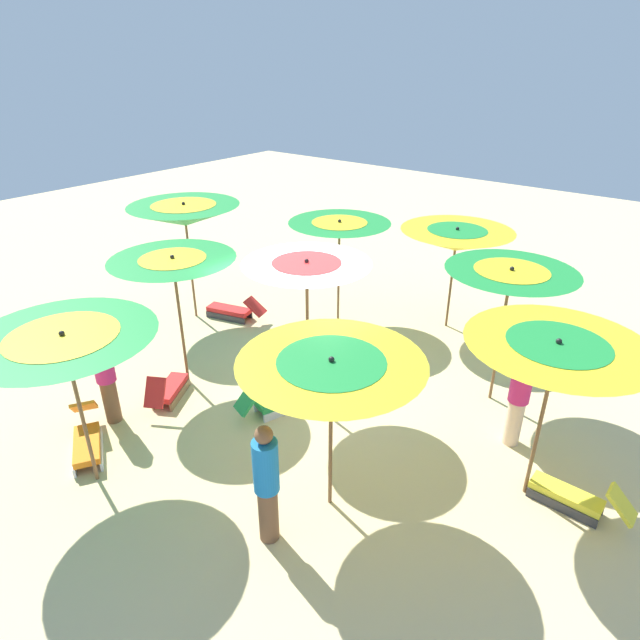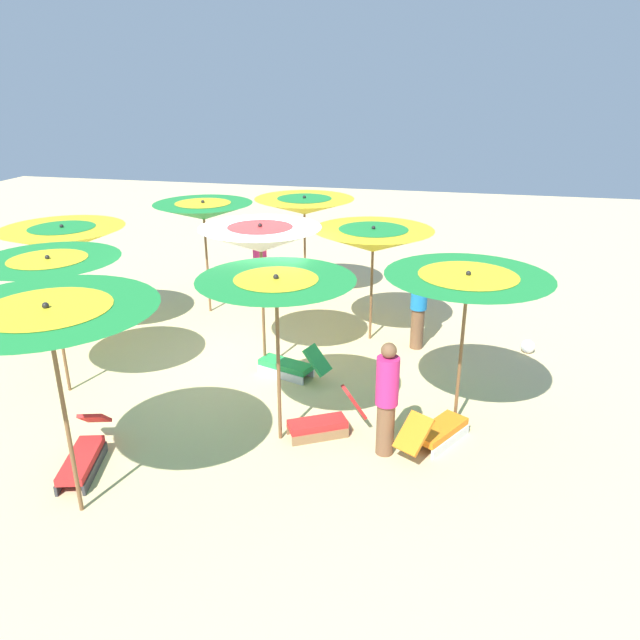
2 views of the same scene
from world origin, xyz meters
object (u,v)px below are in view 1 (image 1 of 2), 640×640
beachgoer_0 (267,483)px  beach_umbrella_4 (307,275)px  beachgoer_1 (519,396)px  beachgoer_2 (106,376)px  beach_umbrella_1 (331,376)px  beach_umbrella_5 (510,280)px  lounger_3 (86,438)px  beach_umbrella_7 (339,230)px  beach_umbrella_8 (456,240)px  lounger_2 (168,390)px  beach_umbrella_0 (65,348)px  beach_umbrella_2 (556,356)px  beach_umbrella_3 (174,268)px  lounger_0 (574,497)px  lounger_1 (233,310)px  lounger_4 (277,400)px  beach_umbrella_6 (185,215)px

beachgoer_0 → beach_umbrella_4: bearing=156.0°
beachgoer_1 → beachgoer_2: (5.18, 3.39, -0.01)m
beach_umbrella_1 → beach_umbrella_4: (1.67, -1.58, 0.34)m
beach_umbrella_5 → lounger_3: (4.15, 4.97, -1.95)m
beach_umbrella_7 → beach_umbrella_8: 2.36m
beach_umbrella_4 → lounger_2: beach_umbrella_4 is taller
beachgoer_0 → beachgoer_2: size_ratio=1.03×
beach_umbrella_0 → beach_umbrella_2: beach_umbrella_2 is taller
beach_umbrella_4 → beach_umbrella_5: 3.11m
beach_umbrella_2 → lounger_3: size_ratio=1.76×
beach_umbrella_7 → lounger_2: bearing=84.9°
beach_umbrella_3 → beach_umbrella_4: size_ratio=0.94×
beach_umbrella_4 → lounger_0: bearing=-176.5°
beach_umbrella_4 → beach_umbrella_0: bearing=71.0°
lounger_1 → beachgoer_1: beachgoer_1 is taller
beach_umbrella_5 → lounger_1: (5.67, 0.60, -1.97)m
lounger_0 → beach_umbrella_0: bearing=34.9°
beachgoer_0 → beach_umbrella_7: bearing=154.7°
beach_umbrella_3 → beach_umbrella_8: (-2.64, -4.87, -0.23)m
lounger_3 → beachgoer_2: beachgoer_2 is taller
lounger_4 → lounger_0: bearing=-61.2°
beach_umbrella_0 → beachgoer_1: (-4.20, -4.30, -1.23)m
lounger_2 → lounger_4: bearing=-89.6°
beach_umbrella_5 → beach_umbrella_2: bearing=124.2°
lounger_1 → lounger_3: lounger_3 is taller
beach_umbrella_3 → beachgoer_1: bearing=-159.5°
beach_umbrella_0 → beach_umbrella_4: 3.43m
beach_umbrella_0 → beach_umbrella_8: size_ratio=1.03×
beach_umbrella_3 → lounger_0: beach_umbrella_3 is taller
lounger_0 → lounger_4: bearing=11.6°
beach_umbrella_2 → lounger_2: bearing=16.7°
lounger_0 → lounger_1: 7.56m
lounger_1 → lounger_2: 3.19m
lounger_1 → beachgoer_1: bearing=161.7°
beachgoer_0 → beach_umbrella_2: bearing=86.9°
beach_umbrella_2 → beachgoer_2: 6.37m
beachgoer_1 → beach_umbrella_1: bearing=107.1°
beach_umbrella_0 → beach_umbrella_2: 5.83m
beach_umbrella_0 → beachgoer_2: beach_umbrella_0 is taller
lounger_0 → lounger_4: lounger_4 is taller
beach_umbrella_7 → beach_umbrella_1: bearing=125.4°
beach_umbrella_1 → lounger_4: bearing=-29.3°
beach_umbrella_6 → beach_umbrella_4: bearing=166.6°
lounger_3 → lounger_4: lounger_4 is taller
beach_umbrella_5 → lounger_2: 5.79m
beach_umbrella_3 → lounger_2: beach_umbrella_3 is taller
beach_umbrella_1 → beach_umbrella_5: beach_umbrella_5 is taller
beach_umbrella_8 → beachgoer_1: bearing=130.4°
lounger_0 → lounger_1: bearing=-7.1°
beach_umbrella_0 → beach_umbrella_1: 3.24m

